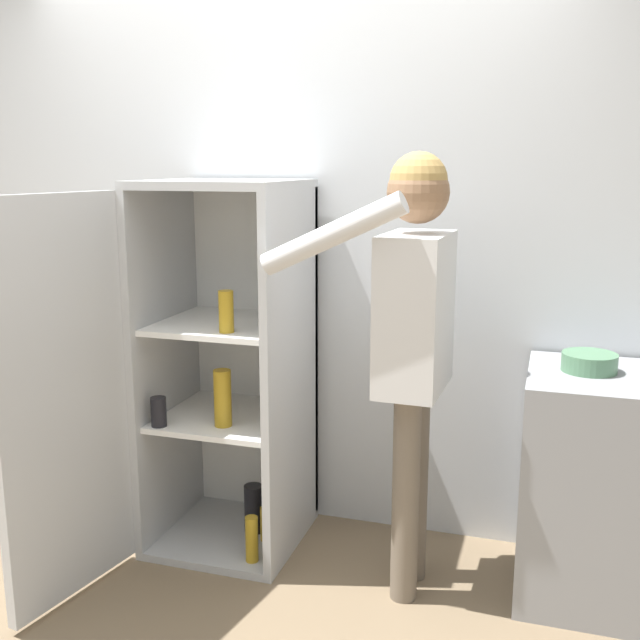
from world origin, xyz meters
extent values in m
plane|color=#7A664C|center=(0.00, 0.00, 0.00)|extent=(12.00, 12.00, 0.00)
cube|color=silver|center=(0.00, 0.98, 1.27)|extent=(7.00, 0.06, 2.55)
cube|color=#B7BABC|center=(-0.17, 0.62, 0.02)|extent=(0.63, 0.63, 0.04)
cube|color=#B7BABC|center=(-0.17, 0.62, 1.59)|extent=(0.63, 0.63, 0.04)
cube|color=white|center=(-0.17, 0.91, 0.81)|extent=(0.63, 0.03, 1.54)
cube|color=#B7BABC|center=(-0.46, 0.62, 0.81)|extent=(0.04, 0.63, 1.54)
cube|color=#B7BABC|center=(0.13, 0.62, 0.81)|extent=(0.04, 0.63, 1.54)
cube|color=white|center=(-0.17, 0.62, 0.58)|extent=(0.56, 0.56, 0.02)
cube|color=white|center=(-0.17, 0.62, 1.00)|extent=(0.56, 0.56, 0.02)
cube|color=#B7BABC|center=(-0.56, 0.00, 0.81)|extent=(0.16, 0.62, 1.54)
cylinder|color=#B78C1E|center=(-0.08, 0.42, 1.10)|extent=(0.06, 0.06, 0.17)
cylinder|color=#B78C1E|center=(-0.13, 0.47, 0.71)|extent=(0.07, 0.07, 0.24)
cylinder|color=#723884|center=(0.06, 0.79, 0.66)|extent=(0.07, 0.07, 0.13)
cylinder|color=black|center=(-0.38, 0.39, 0.66)|extent=(0.07, 0.07, 0.13)
cylinder|color=#B78C1E|center=(0.03, 0.58, 0.11)|extent=(0.07, 0.07, 0.15)
cylinder|color=black|center=(-0.07, 0.64, 0.15)|extent=(0.09, 0.09, 0.22)
cylinder|color=#B78C1E|center=(0.03, 0.39, 0.13)|extent=(0.05, 0.05, 0.20)
cylinder|color=#726656|center=(0.68, 0.38, 0.42)|extent=(0.10, 0.10, 0.84)
cylinder|color=#726656|center=(0.68, 0.54, 0.42)|extent=(0.10, 0.10, 0.84)
cube|color=silver|center=(0.68, 0.46, 1.13)|extent=(0.24, 0.42, 0.59)
sphere|color=#8C6647|center=(0.68, 0.46, 1.58)|extent=(0.23, 0.23, 0.23)
sphere|color=#AD894C|center=(0.68, 0.46, 1.62)|extent=(0.21, 0.21, 0.21)
cylinder|color=silver|center=(0.42, 0.24, 1.44)|extent=(0.54, 0.10, 0.31)
cylinder|color=silver|center=(0.69, 0.69, 1.10)|extent=(0.08, 0.08, 0.56)
cube|color=gray|center=(1.46, 0.64, 0.45)|extent=(0.74, 0.58, 0.90)
cylinder|color=#517F5B|center=(1.32, 0.66, 0.94)|extent=(0.21, 0.21, 0.07)
camera|label=1|loc=(1.17, -2.27, 1.68)|focal=42.00mm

